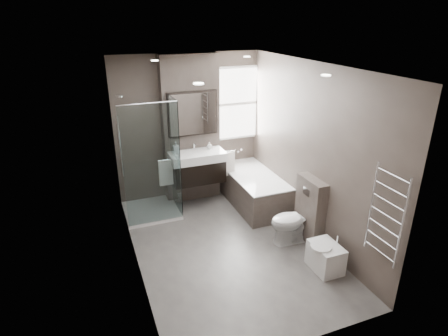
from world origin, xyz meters
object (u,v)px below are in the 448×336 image
vanity (197,166)px  bathtub (253,188)px  toilet (294,220)px  bidet (325,257)px

vanity → bathtub: 1.07m
bathtub → toilet: 1.31m
bathtub → bidet: size_ratio=3.29×
vanity → bathtub: (0.92, -0.33, -0.43)m
vanity → bidet: vanity is taller
bidet → vanity: bearing=113.1°
bidet → toilet: bearing=93.4°
bathtub → toilet: toilet is taller
vanity → toilet: 1.94m
vanity → bidet: size_ratio=1.95×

